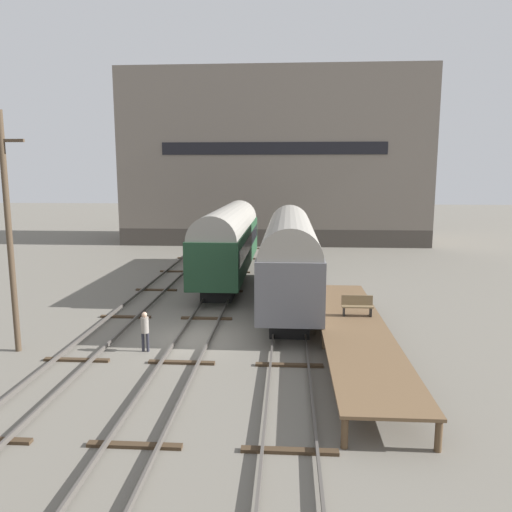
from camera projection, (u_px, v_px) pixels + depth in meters
The scene contains 11 objects.
ground_plane at pixel (196, 338), 22.34m from camera, with size 200.00×200.00×0.00m, color #6B665B.
track_left at pixel (104, 334), 22.58m from camera, with size 2.60×60.00×0.26m.
track_middle at pixel (196, 335), 22.31m from camera, with size 2.60×60.00×0.26m.
track_right at pixel (289, 337), 22.05m from camera, with size 2.60×60.00×0.26m.
train_car_green at pixel (229, 238), 34.25m from camera, with size 2.98×16.10×5.09m.
train_car_grey at pixel (290, 253), 27.92m from camera, with size 2.95×15.70×5.12m.
station_platform at pixel (354, 329), 20.81m from camera, with size 2.77×15.74×0.98m.
bench at pixel (357, 305), 22.40m from camera, with size 1.40×0.40×0.91m.
person_worker at pixel (145, 328), 20.55m from camera, with size 0.32×0.32×1.69m.
utility_pole at pixel (9, 231), 19.97m from camera, with size 1.80×0.24×9.74m.
warehouse_building at pixel (275, 159), 54.76m from camera, with size 31.46×12.31×17.67m.
Camera 1 is at (4.08, -21.21, 7.31)m, focal length 35.00 mm.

